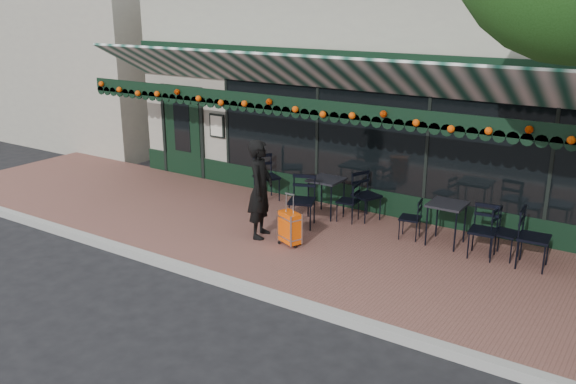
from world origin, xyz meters
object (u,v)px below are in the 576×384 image
Objects in this scene: chair_a_left at (410,219)px; cafe_table_a at (447,207)px; woman at (260,189)px; chair_a_extra at (534,238)px; suitcase at (290,228)px; chair_b_left at (348,202)px; chair_b_front at (302,202)px; chair_b_right at (367,196)px; cafe_table_b at (326,182)px; chair_a_front at (483,232)px; chair_a_right at (506,234)px; chair_solo at (267,178)px.

cafe_table_a is at bearing 87.50° from chair_a_left.
chair_a_extra is at bearing -92.67° from woman.
suitcase is (0.67, -0.06, -0.58)m from woman.
chair_b_left is (0.27, 1.65, 0.08)m from suitcase.
chair_a_extra reaches higher than cafe_table_a.
cafe_table_a is at bearing -6.51° from chair_b_front.
chair_a_left is at bearing -90.32° from chair_b_right.
cafe_table_a is 1.01× the size of chair_a_left.
cafe_table_b is at bearing 64.11° from chair_b_front.
chair_a_front is at bearing -13.05° from chair_b_front.
chair_a_right reaches higher than chair_b_left.
chair_a_extra is 1.00× the size of chair_solo.
chair_b_right is (0.77, 0.25, -0.22)m from cafe_table_b.
cafe_table_a is (2.94, 1.49, -0.22)m from woman.
cafe_table_a is 1.07m from chair_a_right.
suitcase is 1.04× the size of chair_a_front.
chair_b_front is (-0.84, -1.03, 0.02)m from chair_b_right.
chair_b_left is at bearing -49.43° from woman.
chair_b_front is at bearing -92.02° from chair_solo.
chair_solo reaches higher than chair_b_right.
chair_b_left is at bearing 103.48° from suitcase.
chair_a_extra is (4.03, -0.33, -0.19)m from cafe_table_b.
chair_a_left is 0.76× the size of chair_solo.
chair_a_front is at bearing 125.81° from chair_a_right.
chair_a_left is at bearing 169.17° from chair_a_front.
chair_a_extra is at bearing -3.49° from chair_a_front.
chair_a_extra is 4.13m from chair_b_front.
chair_a_front is 0.91× the size of chair_solo.
chair_a_right is 5.14m from chair_solo.
cafe_table_b is at bearing 168.31° from chair_a_front.
chair_b_right is (1.20, 1.88, -0.43)m from woman.
chair_a_front reaches higher than cafe_table_a.
suitcase is 2.61m from chair_solo.
chair_a_extra is (0.80, 0.03, 0.05)m from chair_a_front.
chair_b_right is (0.26, 0.28, 0.08)m from chair_b_left.
woman is 2.11× the size of chair_a_right.
suitcase is at bearing -81.90° from cafe_table_b.
woman reaches higher than chair_solo.
chair_a_right is at bearing 68.10° from chair_a_extra.
chair_a_extra is 3.53m from chair_b_left.
chair_a_right is (3.31, 1.51, 0.11)m from suitcase.
woman is at bearing -104.66° from cafe_table_b.
chair_b_right is at bearing 132.20° from chair_b_left.
suitcase is at bearing -105.17° from chair_solo.
cafe_table_a is at bearing 79.29° from chair_a_extra.
woman is 1.91× the size of suitcase.
chair_a_front is at bearing -80.99° from chair_b_right.
cafe_table_a is 4.11m from chair_solo.
chair_b_right reaches higher than chair_a_front.
chair_solo reaches higher than chair_a_front.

